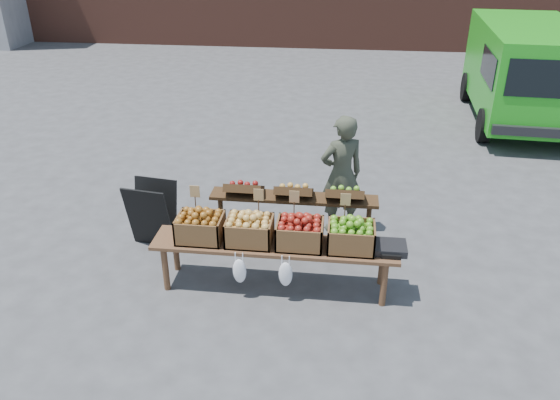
% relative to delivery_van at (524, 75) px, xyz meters
% --- Properties ---
extents(ground, '(80.00, 80.00, 0.00)m').
position_rel_delivery_van_xyz_m(ground, '(-4.31, -6.27, -0.97)').
color(ground, '#444446').
extents(delivery_van, '(2.26, 4.45, 1.94)m').
position_rel_delivery_van_xyz_m(delivery_van, '(0.00, 0.00, 0.00)').
color(delivery_van, '#1C9C19').
rests_on(delivery_van, ground).
extents(vendor, '(0.69, 0.59, 1.60)m').
position_rel_delivery_van_xyz_m(vendor, '(-3.55, -4.93, -0.17)').
color(vendor, '#373C2D').
rests_on(vendor, ground).
extents(chalkboard_sign, '(0.61, 0.39, 0.86)m').
position_rel_delivery_van_xyz_m(chalkboard_sign, '(-5.89, -5.59, -0.54)').
color(chalkboard_sign, black).
rests_on(chalkboard_sign, ground).
extents(back_table, '(2.10, 0.44, 1.04)m').
position_rel_delivery_van_xyz_m(back_table, '(-4.10, -5.60, -0.45)').
color(back_table, '#372312').
rests_on(back_table, ground).
extents(display_bench, '(2.70, 0.56, 0.57)m').
position_rel_delivery_van_xyz_m(display_bench, '(-4.24, -6.32, -0.69)').
color(display_bench, '#543520').
rests_on(display_bench, ground).
extents(crate_golden_apples, '(0.50, 0.40, 0.28)m').
position_rel_delivery_van_xyz_m(crate_golden_apples, '(-5.06, -6.32, -0.26)').
color(crate_golden_apples, brown).
rests_on(crate_golden_apples, display_bench).
extents(crate_russet_pears, '(0.50, 0.40, 0.28)m').
position_rel_delivery_van_xyz_m(crate_russet_pears, '(-4.51, -6.32, -0.26)').
color(crate_russet_pears, gold).
rests_on(crate_russet_pears, display_bench).
extents(crate_red_apples, '(0.50, 0.40, 0.28)m').
position_rel_delivery_van_xyz_m(crate_red_apples, '(-3.96, -6.32, -0.26)').
color(crate_red_apples, maroon).
rests_on(crate_red_apples, display_bench).
extents(crate_green_apples, '(0.50, 0.40, 0.28)m').
position_rel_delivery_van_xyz_m(crate_green_apples, '(-3.41, -6.32, -0.26)').
color(crate_green_apples, '#397F22').
rests_on(crate_green_apples, display_bench).
extents(weighing_scale, '(0.34, 0.30, 0.08)m').
position_rel_delivery_van_xyz_m(weighing_scale, '(-2.99, -6.32, -0.36)').
color(weighing_scale, black).
rests_on(weighing_scale, display_bench).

